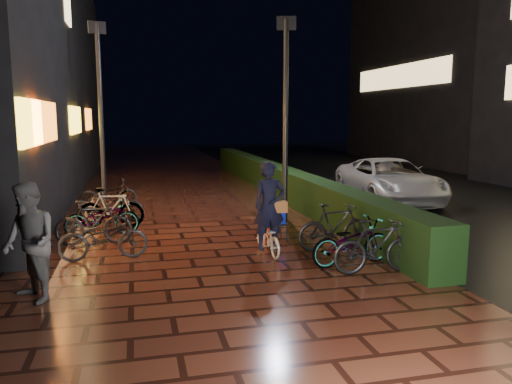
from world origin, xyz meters
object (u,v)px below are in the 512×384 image
object	(u,v)px
van	(389,180)
bystander_person	(29,243)
cyclist	(269,220)
traffic_barrier	(268,213)
cart_assembly	(275,219)

from	to	relation	value
van	bystander_person	bearing A→B (deg)	-138.76
van	cyclist	world-z (taller)	cyclist
cyclist	traffic_barrier	world-z (taller)	cyclist
cyclist	cart_assembly	world-z (taller)	cyclist
van	cart_assembly	bearing A→B (deg)	-135.20
bystander_person	cart_assembly	distance (m)	5.31
van	cart_assembly	world-z (taller)	van
bystander_person	cart_assembly	xyz separation A→B (m)	(4.52, 2.75, -0.42)
cyclist	cart_assembly	size ratio (longest dim) A/B	2.01
traffic_barrier	cart_assembly	xyz separation A→B (m)	(-0.17, -1.29, 0.11)
cyclist	cart_assembly	bearing A→B (deg)	67.76
traffic_barrier	cyclist	bearing A→B (deg)	-104.65
bystander_person	cyclist	size ratio (longest dim) A/B	0.96
cyclist	van	bearing A→B (deg)	43.60
bystander_person	van	bearing A→B (deg)	90.99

